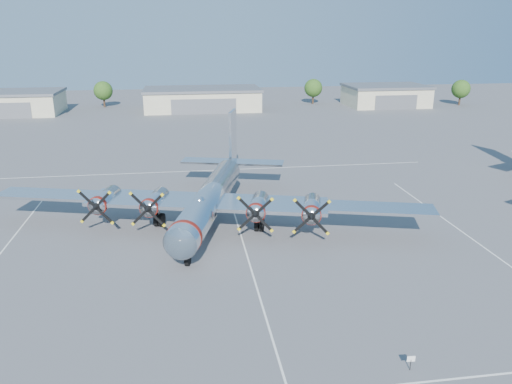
{
  "coord_description": "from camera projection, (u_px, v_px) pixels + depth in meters",
  "views": [
    {
      "loc": [
        -5.16,
        -44.11,
        19.28
      ],
      "look_at": [
        2.05,
        4.49,
        3.2
      ],
      "focal_mm": 35.0,
      "sensor_mm": 36.0,
      "label": 1
    }
  ],
  "objects": [
    {
      "name": "main_bomber_b29",
      "position": [
        213.0,
        222.0,
        52.44
      ],
      "size": [
        50.35,
        40.75,
        9.7
      ],
      "primitive_type": null,
      "rotation": [
        0.0,
        0.0,
        -0.27
      ],
      "color": "silver",
      "rests_on": "ground"
    },
    {
      "name": "hangar_west",
      "position": [
        12.0,
        103.0,
        118.12
      ],
      "size": [
        22.6,
        14.6,
        5.4
      ],
      "color": "#BAB394",
      "rests_on": "ground"
    },
    {
      "name": "tree_west",
      "position": [
        103.0,
        91.0,
        128.0
      ],
      "size": [
        4.8,
        4.8,
        6.64
      ],
      "color": "#382619",
      "rests_on": "ground"
    },
    {
      "name": "parking_lines",
      "position": [
        244.0,
        246.0,
        46.54
      ],
      "size": [
        60.0,
        50.08,
        0.01
      ],
      "color": "silver",
      "rests_on": "ground"
    },
    {
      "name": "ground",
      "position": [
        242.0,
        239.0,
        48.19
      ],
      "size": [
        260.0,
        260.0,
        0.0
      ],
      "primitive_type": "plane",
      "color": "#525254",
      "rests_on": "ground"
    },
    {
      "name": "info_placard",
      "position": [
        411.0,
        360.0,
        29.43
      ],
      "size": [
        0.5,
        0.07,
        0.96
      ],
      "rotation": [
        0.0,
        0.0,
        -0.06
      ],
      "color": "black",
      "rests_on": "ground"
    },
    {
      "name": "tree_east",
      "position": [
        313.0,
        88.0,
        133.79
      ],
      "size": [
        4.8,
        4.8,
        6.64
      ],
      "color": "#382619",
      "rests_on": "ground"
    },
    {
      "name": "hangar_east",
      "position": [
        385.0,
        95.0,
        131.09
      ],
      "size": [
        20.6,
        14.6,
        5.4
      ],
      "color": "#BAB394",
      "rests_on": "ground"
    },
    {
      "name": "hangar_center",
      "position": [
        202.0,
        99.0,
        124.4
      ],
      "size": [
        28.6,
        14.6,
        5.4
      ],
      "color": "#BAB394",
      "rests_on": "ground"
    },
    {
      "name": "tree_far_east",
      "position": [
        461.0,
        89.0,
        131.57
      ],
      "size": [
        4.8,
        4.8,
        6.64
      ],
      "color": "#382619",
      "rests_on": "ground"
    }
  ]
}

